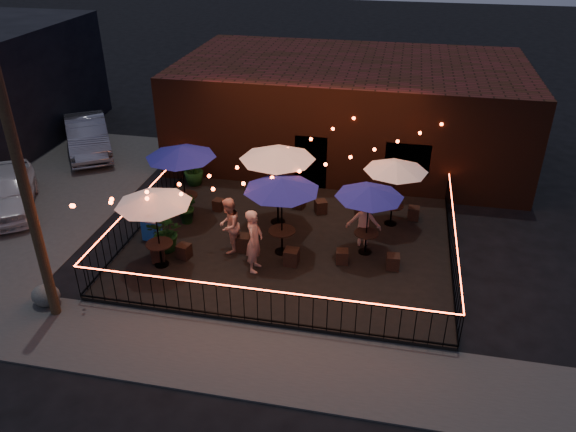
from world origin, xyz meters
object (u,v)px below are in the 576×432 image
at_px(utility_pole, 22,178).
at_px(cafe_table_3, 277,154).
at_px(cafe_table_5, 396,167).
at_px(cafe_table_4, 370,193).
at_px(cafe_table_2, 282,186).
at_px(cooler, 152,229).
at_px(boulder, 46,295).
at_px(cafe_table_1, 181,153).
at_px(cafe_table_0, 153,199).

xyz_separation_m(utility_pole, cafe_table_3, (4.78, 5.76, -1.37)).
bearing_deg(cafe_table_5, cafe_table_4, -109.45).
relative_size(cafe_table_2, cooler, 3.79).
relative_size(cafe_table_2, boulder, 3.44).
bearing_deg(cafe_table_2, cooler, -178.87).
bearing_deg(cafe_table_4, utility_pole, -150.28).
xyz_separation_m(utility_pole, boulder, (-0.43, 0.29, -3.67)).
relative_size(cafe_table_1, cafe_table_3, 0.96).
relative_size(utility_pole, cafe_table_5, 3.51).
xyz_separation_m(cafe_table_5, boulder, (-8.95, -6.13, -1.91)).
height_order(cooler, boulder, cooler).
bearing_deg(cooler, boulder, -104.71).
distance_m(utility_pole, cooler, 5.31).
bearing_deg(cooler, cafe_table_2, 9.22).
relative_size(utility_pole, cooler, 10.57).
xyz_separation_m(cooler, boulder, (-1.51, -3.59, -0.21)).
bearing_deg(cafe_table_3, utility_pole, -129.72).
bearing_deg(cafe_table_0, cafe_table_1, 96.49).
bearing_deg(cafe_table_1, cafe_table_5, 7.08).
bearing_deg(cooler, cafe_table_1, 80.82).
xyz_separation_m(utility_pole, cafe_table_4, (7.83, 4.47, -1.79)).
bearing_deg(cafe_table_1, boulder, -111.08).
bearing_deg(cafe_table_2, cafe_table_0, -157.29).
height_order(cafe_table_3, cafe_table_5, cafe_table_3).
relative_size(cooler, boulder, 0.91).
xyz_separation_m(cafe_table_0, cafe_table_5, (6.57, 3.87, -0.11)).
height_order(cafe_table_2, cafe_table_3, cafe_table_3).
bearing_deg(cafe_table_4, boulder, -153.16).
bearing_deg(cafe_table_5, cafe_table_3, -169.97).
distance_m(utility_pole, cafe_table_2, 6.81).
bearing_deg(boulder, cafe_table_3, 46.36).
distance_m(cafe_table_0, cafe_table_4, 6.19).
distance_m(cafe_table_1, cafe_table_3, 3.19).
height_order(cafe_table_3, cafe_table_4, cafe_table_3).
relative_size(cafe_table_0, cafe_table_4, 1.12).
distance_m(cafe_table_1, cafe_table_4, 6.33).
relative_size(cafe_table_1, cafe_table_4, 1.17).
bearing_deg(cafe_table_4, cafe_table_1, 170.05).
distance_m(cafe_table_5, cooler, 8.04).
relative_size(cafe_table_0, cafe_table_1, 0.95).
distance_m(cafe_table_2, cafe_table_3, 1.88).
bearing_deg(cafe_table_2, cafe_table_1, 156.72).
bearing_deg(cafe_table_1, cafe_table_0, -83.51).
relative_size(utility_pole, boulder, 9.60).
bearing_deg(cafe_table_0, utility_pole, -127.24).
height_order(utility_pole, cafe_table_1, utility_pole).
bearing_deg(cafe_table_3, cafe_table_4, -23.01).
distance_m(cafe_table_1, boulder, 6.05).
bearing_deg(boulder, cafe_table_2, 32.62).
bearing_deg(cafe_table_2, cafe_table_3, 106.32).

